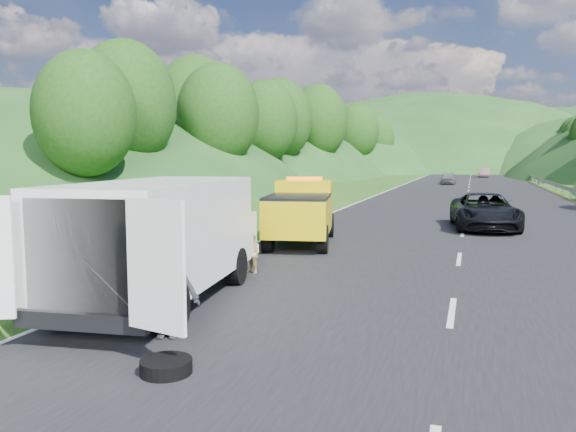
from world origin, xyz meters
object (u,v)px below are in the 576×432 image
(suitcase, at_px, (175,264))
(woman, at_px, (211,260))
(spare_tire, at_px, (166,375))
(white_van, at_px, (163,234))
(tow_truck, at_px, (302,212))
(child, at_px, (252,274))
(worker, at_px, (167,339))
(passing_suv, at_px, (484,229))

(suitcase, bearing_deg, woman, 90.83)
(spare_tire, bearing_deg, suitcase, 118.56)
(white_van, distance_m, suitcase, 2.94)
(tow_truck, relative_size, suitcase, 9.69)
(white_van, xyz_separation_m, woman, (-1.19, 4.65, -1.43))
(suitcase, bearing_deg, spare_tire, -61.44)
(child, distance_m, worker, 5.29)
(tow_truck, bearing_deg, woman, -124.00)
(white_van, bearing_deg, passing_suv, 59.14)
(woman, relative_size, spare_tire, 2.44)
(child, height_order, passing_suv, passing_suv)
(child, distance_m, suitcase, 2.00)
(tow_truck, distance_m, woman, 4.28)
(white_van, relative_size, passing_suv, 1.38)
(tow_truck, xyz_separation_m, child, (0.26, -5.29, -1.13))
(woman, distance_m, passing_suv, 12.72)
(woman, xyz_separation_m, suitcase, (0.03, -2.19, 0.29))
(passing_suv, bearing_deg, woman, -133.80)
(white_van, distance_m, worker, 2.86)
(white_van, distance_m, spare_tire, 4.29)
(tow_truck, height_order, child, tow_truck)
(suitcase, height_order, passing_suv, passing_suv)
(child, xyz_separation_m, spare_tire, (1.37, -6.62, 0.00))
(worker, bearing_deg, white_van, 102.34)
(suitcase, height_order, spare_tire, suitcase)
(white_van, height_order, child, white_van)
(white_van, height_order, spare_tire, white_van)
(white_van, xyz_separation_m, worker, (1.29, -2.11, -1.43))
(tow_truck, xyz_separation_m, suitcase, (-1.59, -5.99, -0.84))
(white_van, height_order, suitcase, white_van)
(white_van, relative_size, child, 7.05)
(tow_truck, bearing_deg, child, -97.99)
(white_van, relative_size, spare_tire, 10.22)
(suitcase, bearing_deg, tow_truck, 75.10)
(child, bearing_deg, worker, -51.24)
(woman, xyz_separation_m, worker, (2.48, -6.76, 0.00))
(tow_truck, bearing_deg, suitcase, -115.72)
(suitcase, bearing_deg, child, 20.58)
(child, height_order, worker, worker)
(white_van, distance_m, child, 3.53)
(woman, relative_size, passing_suv, 0.33)
(woman, height_order, suitcase, woman)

